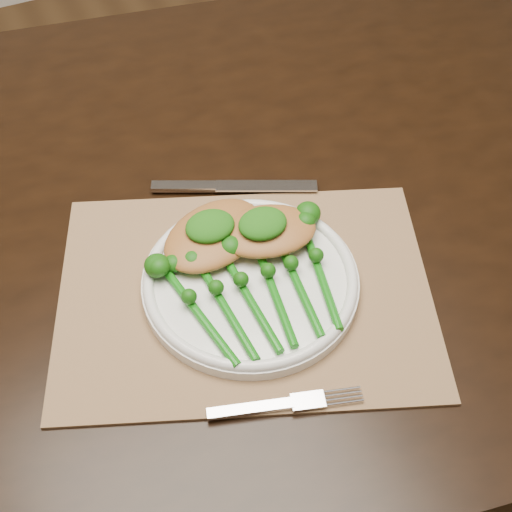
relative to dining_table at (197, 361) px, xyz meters
name	(u,v)px	position (x,y,z in m)	size (l,w,h in m)	color
floor	(287,485)	(0.12, -0.12, -0.38)	(4.00, 4.00, 0.00)	brown
dining_table	(197,361)	(0.00, 0.00, 0.00)	(1.72, 1.14, 0.75)	black
placemat	(245,293)	(0.02, -0.16, 0.37)	(0.42, 0.31, 0.00)	olive
dinner_plate	(250,280)	(0.03, -0.16, 0.39)	(0.24, 0.24, 0.02)	white
knife	(218,186)	(0.06, 0.00, 0.38)	(0.20, 0.10, 0.01)	silver
fork	(295,403)	(0.01, -0.31, 0.38)	(0.16, 0.06, 0.00)	silver
chicken_fillet_left	(214,235)	(0.01, -0.09, 0.40)	(0.13, 0.09, 0.03)	#B06F33
chicken_fillet_right	(266,231)	(0.07, -0.11, 0.41)	(0.12, 0.08, 0.02)	#B06F33
pesto_dollop_left	(210,226)	(0.01, -0.09, 0.42)	(0.06, 0.05, 0.02)	#114A0A
pesto_dollop_right	(263,223)	(0.06, -0.11, 0.42)	(0.06, 0.05, 0.02)	#114A0A
broccolini_bundle	(262,295)	(0.03, -0.19, 0.40)	(0.17, 0.19, 0.04)	#0F620C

